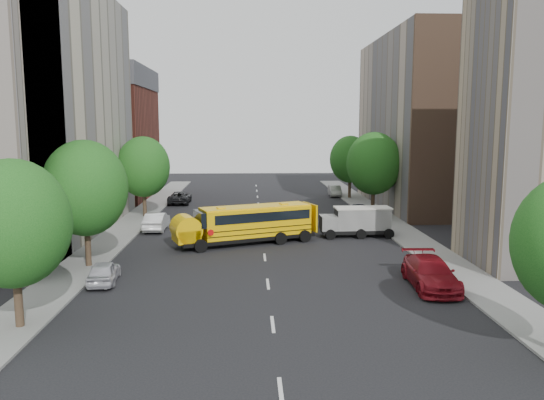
{
  "coord_description": "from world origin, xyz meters",
  "views": [
    {
      "loc": [
        -1.0,
        -36.47,
        8.79
      ],
      "look_at": [
        0.66,
        2.0,
        3.3
      ],
      "focal_mm": 35.0,
      "sensor_mm": 36.0,
      "label": 1
    }
  ],
  "objects": [
    {
      "name": "parked_car_5",
      "position": [
        9.6,
        28.28,
        0.66
      ],
      "size": [
        1.58,
        4.07,
        1.32
      ],
      "primitive_type": "imported",
      "rotation": [
        0.0,
        0.0,
        -0.05
      ],
      "color": "#A6A5A1",
      "rests_on": "ground"
    },
    {
      "name": "parked_car_1",
      "position": [
        -8.8,
        7.64,
        0.75
      ],
      "size": [
        1.62,
        4.56,
        1.5
      ],
      "primitive_type": "imported",
      "rotation": [
        0.0,
        0.0,
        3.13
      ],
      "color": "white",
      "rests_on": "ground"
    },
    {
      "name": "building_left_cream",
      "position": [
        -18.0,
        6.0,
        10.0
      ],
      "size": [
        10.0,
        26.0,
        20.0
      ],
      "primitive_type": "cube",
      "color": "#BFB499",
      "rests_on": "ground"
    },
    {
      "name": "building_right_sidewall",
      "position": [
        18.0,
        9.0,
        9.0
      ],
      "size": [
        10.1,
        0.3,
        18.0
      ],
      "primitive_type": "cube",
      "color": "brown",
      "rests_on": "ground"
    },
    {
      "name": "lane_markings",
      "position": [
        0.0,
        10.0,
        0.01
      ],
      "size": [
        0.15,
        64.0,
        0.01
      ],
      "primitive_type": "cube",
      "color": "silver",
      "rests_on": "ground"
    },
    {
      "name": "parked_car_4",
      "position": [
        9.19,
        11.27,
        0.76
      ],
      "size": [
        1.9,
        4.51,
        1.52
      ],
      "primitive_type": "imported",
      "rotation": [
        0.0,
        0.0,
        -0.02
      ],
      "color": "#322E50",
      "rests_on": "ground"
    },
    {
      "name": "sidewalk_right",
      "position": [
        11.5,
        5.0,
        0.06
      ],
      "size": [
        3.0,
        80.0,
        0.12
      ],
      "primitive_type": "cube",
      "color": "slate",
      "rests_on": "ground"
    },
    {
      "name": "school_bus",
      "position": [
        -1.28,
        2.1,
        1.61
      ],
      "size": [
        10.33,
        5.83,
        2.88
      ],
      "rotation": [
        0.0,
        0.0,
        0.37
      ],
      "color": "black",
      "rests_on": "ground"
    },
    {
      "name": "street_tree_1",
      "position": [
        -11.0,
        -4.0,
        4.95
      ],
      "size": [
        5.12,
        5.12,
        7.9
      ],
      "color": "#38281C",
      "rests_on": "ground"
    },
    {
      "name": "sidewalk_left",
      "position": [
        -11.5,
        5.0,
        0.06
      ],
      "size": [
        3.0,
        80.0,
        0.12
      ],
      "primitive_type": "cube",
      "color": "slate",
      "rests_on": "ground"
    },
    {
      "name": "building_right_far",
      "position": [
        18.0,
        20.0,
        9.0
      ],
      "size": [
        10.0,
        22.0,
        18.0
      ],
      "primitive_type": "cube",
      "color": "tan",
      "rests_on": "ground"
    },
    {
      "name": "street_tree_4",
      "position": [
        11.0,
        14.0,
        5.08
      ],
      "size": [
        5.25,
        5.25,
        8.1
      ],
      "color": "#38281C",
      "rests_on": "ground"
    },
    {
      "name": "building_left_redbrick",
      "position": [
        -18.0,
        28.0,
        6.5
      ],
      "size": [
        10.0,
        15.0,
        13.0
      ],
      "primitive_type": "cube",
      "color": "maroon",
      "rests_on": "ground"
    },
    {
      "name": "parked_car_3",
      "position": [
        8.8,
        -8.97,
        0.8
      ],
      "size": [
        2.51,
        5.64,
        1.61
      ],
      "primitive_type": "imported",
      "rotation": [
        0.0,
        0.0,
        -0.05
      ],
      "color": "maroon",
      "rests_on": "ground"
    },
    {
      "name": "street_tree_0",
      "position": [
        -11.0,
        -14.0,
        4.64
      ],
      "size": [
        4.8,
        4.8,
        7.41
      ],
      "color": "#38281C",
      "rests_on": "ground"
    },
    {
      "name": "parked_car_0",
      "position": [
        -9.16,
        -7.38,
        0.64
      ],
      "size": [
        1.86,
        3.86,
        1.27
      ],
      "primitive_type": "imported",
      "rotation": [
        0.0,
        0.0,
        3.24
      ],
      "color": "silver",
      "rests_on": "ground"
    },
    {
      "name": "street_tree_2",
      "position": [
        -11.0,
        14.0,
        4.83
      ],
      "size": [
        4.99,
        4.99,
        7.71
      ],
      "color": "#38281C",
      "rests_on": "ground"
    },
    {
      "name": "parked_car_2",
      "position": [
        -8.8,
        22.79,
        0.69
      ],
      "size": [
        2.35,
        5.01,
        1.39
      ],
      "primitive_type": "imported",
      "rotation": [
        0.0,
        0.0,
        3.15
      ],
      "color": "black",
      "rests_on": "ground"
    },
    {
      "name": "ground",
      "position": [
        0.0,
        0.0,
        0.0
      ],
      "size": [
        120.0,
        120.0,
        0.0
      ],
      "primitive_type": "plane",
      "color": "black",
      "rests_on": "ground"
    },
    {
      "name": "safari_truck",
      "position": [
        7.48,
        4.39,
        1.24
      ],
      "size": [
        5.55,
        2.21,
        2.34
      ],
      "rotation": [
        0.0,
        0.0,
        0.03
      ],
      "color": "black",
      "rests_on": "ground"
    },
    {
      "name": "street_tree_5",
      "position": [
        11.0,
        26.0,
        4.7
      ],
      "size": [
        4.86,
        4.86,
        7.51
      ],
      "color": "#38281C",
      "rests_on": "ground"
    }
  ]
}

